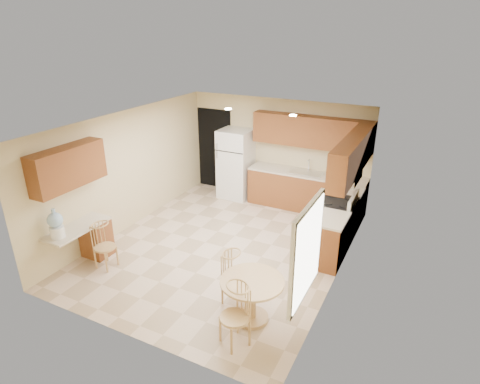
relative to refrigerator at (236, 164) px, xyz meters
The scene contains 30 objects.
floor 2.72m from the refrigerator, 68.40° to the right, with size 5.50×5.50×0.00m, color beige.
ceiling 3.06m from the refrigerator, 68.40° to the right, with size 4.50×5.50×0.02m, color white.
wall_back 1.08m from the refrigerator, 20.23° to the left, with size 4.50×0.02×2.50m, color beige.
wall_front 5.25m from the refrigerator, 79.55° to the right, with size 4.50×0.02×2.50m, color beige.
wall_left 2.76m from the refrigerator, 118.44° to the right, with size 0.02×5.50×2.50m, color beige.
wall_right 4.02m from the refrigerator, 36.87° to the right, with size 0.02×5.50×2.50m, color beige.
doorway 0.89m from the refrigerator, 157.27° to the left, with size 0.90×0.02×2.10m, color black.
base_cab_back 1.88m from the refrigerator, ahead, with size 2.75×0.60×0.87m, color brown.
counter_back 1.83m from the refrigerator, ahead, with size 2.75×0.63×0.04m, color beige.
base_cab_right_a 2.98m from the refrigerator, 10.64° to the right, with size 0.60×0.59×0.87m, color brown.
counter_right_a 2.95m from the refrigerator, 10.64° to the right, with size 0.63×0.59×0.04m, color beige.
base_cab_right_b 3.55m from the refrigerator, 34.59° to the right, with size 0.60×0.80×0.87m, color brown.
counter_right_b 3.52m from the refrigerator, 34.59° to the right, with size 0.63×0.80×0.04m, color beige.
upper_cab_back 2.08m from the refrigerator, ahead, with size 2.75×0.33×0.70m, color brown.
upper_cab_right 3.41m from the refrigerator, 21.41° to the right, with size 0.33×2.42×0.70m, color brown.
upper_cab_left 4.27m from the refrigerator, 105.84° to the right, with size 0.33×1.40×0.70m, color brown.
sink 1.80m from the refrigerator, ahead, with size 0.78×0.44×0.01m, color silver.
range_hood 3.24m from the refrigerator, 22.46° to the right, with size 0.50×0.76×0.14m, color silver.
desk_pedestal 3.90m from the refrigerator, 105.76° to the right, with size 0.48×0.42×0.72m, color brown.
desk_top 4.23m from the refrigerator, 104.36° to the right, with size 0.50×1.20×0.04m, color beige.
window 5.34m from the refrigerator, 53.21° to the right, with size 0.06×1.12×1.30m.
can_light_a 2.07m from the refrigerator, 69.44° to the right, with size 0.14×0.14×0.02m, color white.
can_light_b 2.74m from the refrigerator, 32.96° to the right, with size 0.14×0.14×0.02m, color white.
refrigerator is the anchor object (origin of this frame).
stove 3.15m from the refrigerator, 22.99° to the right, with size 0.65×0.76×1.09m.
dining_table 4.70m from the refrigerator, 59.88° to the right, with size 0.93×0.93×0.69m.
chair_table_a 4.35m from the refrigerator, 63.59° to the right, with size 0.39×0.50×0.88m.
chair_table_b 5.25m from the refrigerator, 63.38° to the right, with size 0.41×0.47×0.93m.
chair_desk 4.10m from the refrigerator, 98.45° to the right, with size 0.38×0.48×0.85m.
water_crock 4.62m from the refrigerator, 103.13° to the right, with size 0.25×0.25×0.52m.
Camera 1 is at (3.40, -6.02, 4.09)m, focal length 30.00 mm.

